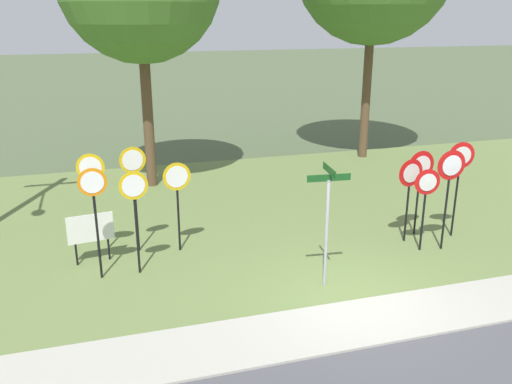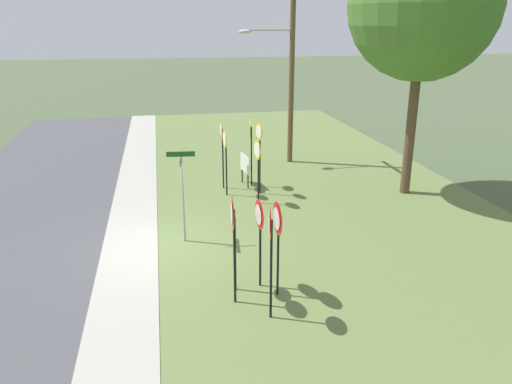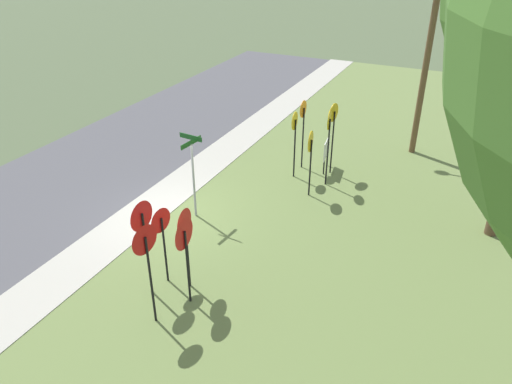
{
  "view_description": "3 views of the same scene",
  "coord_description": "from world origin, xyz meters",
  "px_view_note": "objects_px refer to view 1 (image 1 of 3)",
  "views": [
    {
      "loc": [
        -4.9,
        -9.1,
        5.86
      ],
      "look_at": [
        -1.33,
        3.0,
        1.65
      ],
      "focal_mm": 37.59,
      "sensor_mm": 36.0,
      "label": 1
    },
    {
      "loc": [
        13.56,
        0.3,
        6.34
      ],
      "look_at": [
        0.4,
        2.85,
        1.73
      ],
      "focal_mm": 34.99,
      "sensor_mm": 36.0,
      "label": 2
    },
    {
      "loc": [
        11.05,
        8.37,
        8.33
      ],
      "look_at": [
        0.15,
        3.2,
        1.71
      ],
      "focal_mm": 34.57,
      "sensor_mm": 36.0,
      "label": 3
    }
  ],
  "objects_px": {
    "stop_sign_near_right": "(92,184)",
    "street_name_post": "(327,216)",
    "stop_sign_far_right": "(94,201)",
    "yield_sign_far_right": "(426,191)",
    "stop_sign_far_center": "(134,178)",
    "notice_board": "(91,231)",
    "yield_sign_near_left": "(421,173)",
    "stop_sign_far_left": "(135,201)",
    "yield_sign_far_left": "(450,176)",
    "stop_sign_near_left": "(177,188)",
    "yield_sign_near_right": "(460,167)",
    "yield_sign_center": "(410,181)"
  },
  "relations": [
    {
      "from": "stop_sign_far_right",
      "to": "yield_sign_center",
      "type": "xyz_separation_m",
      "value": [
        7.87,
        -0.11,
        -0.2
      ]
    },
    {
      "from": "yield_sign_far_right",
      "to": "yield_sign_center",
      "type": "xyz_separation_m",
      "value": [
        -0.07,
        0.64,
        0.09
      ]
    },
    {
      "from": "stop_sign_far_left",
      "to": "yield_sign_near_right",
      "type": "bearing_deg",
      "value": -5.07
    },
    {
      "from": "stop_sign_near_left",
      "to": "yield_sign_far_left",
      "type": "bearing_deg",
      "value": -22.5
    },
    {
      "from": "stop_sign_near_left",
      "to": "stop_sign_far_left",
      "type": "distance_m",
      "value": 1.5
    },
    {
      "from": "stop_sign_far_right",
      "to": "yield_sign_far_right",
      "type": "bearing_deg",
      "value": -5.37
    },
    {
      "from": "stop_sign_near_right",
      "to": "notice_board",
      "type": "distance_m",
      "value": 1.14
    },
    {
      "from": "yield_sign_near_left",
      "to": "street_name_post",
      "type": "height_order",
      "value": "street_name_post"
    },
    {
      "from": "stop_sign_near_left",
      "to": "yield_sign_near_left",
      "type": "xyz_separation_m",
      "value": [
        6.4,
        -0.8,
        0.08
      ]
    },
    {
      "from": "yield_sign_far_right",
      "to": "notice_board",
      "type": "distance_m",
      "value": 8.32
    },
    {
      "from": "yield_sign_center",
      "to": "yield_sign_near_left",
      "type": "bearing_deg",
      "value": 27.01
    },
    {
      "from": "stop_sign_near_right",
      "to": "street_name_post",
      "type": "bearing_deg",
      "value": -21.4
    },
    {
      "from": "yield_sign_near_left",
      "to": "street_name_post",
      "type": "distance_m",
      "value": 4.09
    },
    {
      "from": "street_name_post",
      "to": "yield_sign_near_left",
      "type": "bearing_deg",
      "value": 34.81
    },
    {
      "from": "stop_sign_far_center",
      "to": "yield_sign_near_right",
      "type": "bearing_deg",
      "value": -19.6
    },
    {
      "from": "stop_sign_near_left",
      "to": "yield_sign_far_left",
      "type": "relative_size",
      "value": 0.89
    },
    {
      "from": "stop_sign_near_left",
      "to": "stop_sign_near_right",
      "type": "distance_m",
      "value": 2.03
    },
    {
      "from": "stop_sign_far_right",
      "to": "yield_sign_near_left",
      "type": "bearing_deg",
      "value": 1.47
    },
    {
      "from": "stop_sign_far_right",
      "to": "yield_sign_near_left",
      "type": "relative_size",
      "value": 1.11
    },
    {
      "from": "notice_board",
      "to": "yield_sign_near_right",
      "type": "bearing_deg",
      "value": -14.57
    },
    {
      "from": "stop_sign_near_right",
      "to": "yield_sign_far_left",
      "type": "distance_m",
      "value": 8.77
    },
    {
      "from": "stop_sign_near_right",
      "to": "yield_sign_near_left",
      "type": "xyz_separation_m",
      "value": [
        8.41,
        -0.92,
        -0.16
      ]
    },
    {
      "from": "yield_sign_near_left",
      "to": "yield_sign_far_left",
      "type": "relative_size",
      "value": 0.9
    },
    {
      "from": "yield_sign_far_right",
      "to": "yield_sign_near_right",
      "type": "bearing_deg",
      "value": 32.45
    },
    {
      "from": "stop_sign_far_center",
      "to": "stop_sign_far_right",
      "type": "xyz_separation_m",
      "value": [
        -0.96,
        -1.28,
        -0.08
      ]
    },
    {
      "from": "stop_sign_near_right",
      "to": "notice_board",
      "type": "xyz_separation_m",
      "value": [
        -0.14,
        -0.21,
        -1.11
      ]
    },
    {
      "from": "stop_sign_near_left",
      "to": "stop_sign_near_right",
      "type": "bearing_deg",
      "value": 169.83
    },
    {
      "from": "stop_sign_near_right",
      "to": "yield_sign_near_left",
      "type": "distance_m",
      "value": 8.46
    },
    {
      "from": "yield_sign_near_left",
      "to": "yield_sign_far_right",
      "type": "bearing_deg",
      "value": -116.73
    },
    {
      "from": "yield_sign_far_right",
      "to": "yield_sign_near_left",
      "type": "bearing_deg",
      "value": 74.94
    },
    {
      "from": "yield_sign_far_left",
      "to": "notice_board",
      "type": "relative_size",
      "value": 2.12
    },
    {
      "from": "street_name_post",
      "to": "stop_sign_near_right",
      "type": "bearing_deg",
      "value": 154.59
    },
    {
      "from": "stop_sign_near_left",
      "to": "stop_sign_far_right",
      "type": "xyz_separation_m",
      "value": [
        -1.98,
        -1.01,
        0.19
      ]
    },
    {
      "from": "stop_sign_far_center",
      "to": "notice_board",
      "type": "relative_size",
      "value": 2.2
    },
    {
      "from": "stop_sign_far_left",
      "to": "street_name_post",
      "type": "distance_m",
      "value": 4.33
    },
    {
      "from": "stop_sign_far_left",
      "to": "yield_sign_near_right",
      "type": "height_order",
      "value": "yield_sign_near_right"
    },
    {
      "from": "yield_sign_near_left",
      "to": "yield_sign_far_right",
      "type": "distance_m",
      "value": 1.07
    },
    {
      "from": "street_name_post",
      "to": "yield_sign_near_right",
      "type": "bearing_deg",
      "value": 25.41
    },
    {
      "from": "stop_sign_far_center",
      "to": "yield_sign_near_left",
      "type": "height_order",
      "value": "stop_sign_far_center"
    },
    {
      "from": "yield_sign_far_right",
      "to": "stop_sign_far_left",
      "type": "bearing_deg",
      "value": -176.92
    },
    {
      "from": "yield_sign_far_left",
      "to": "yield_sign_center",
      "type": "bearing_deg",
      "value": 135.08
    },
    {
      "from": "stop_sign_far_right",
      "to": "street_name_post",
      "type": "distance_m",
      "value": 5.13
    },
    {
      "from": "stop_sign_far_left",
      "to": "street_name_post",
      "type": "height_order",
      "value": "street_name_post"
    },
    {
      "from": "street_name_post",
      "to": "notice_board",
      "type": "bearing_deg",
      "value": 157.14
    },
    {
      "from": "yield_sign_far_left",
      "to": "notice_board",
      "type": "xyz_separation_m",
      "value": [
        -8.69,
        1.77,
        -1.15
      ]
    },
    {
      "from": "stop_sign_near_left",
      "to": "street_name_post",
      "type": "height_order",
      "value": "street_name_post"
    },
    {
      "from": "stop_sign_far_left",
      "to": "yield_sign_far_right",
      "type": "bearing_deg",
      "value": -10.02
    },
    {
      "from": "yield_sign_near_left",
      "to": "yield_sign_far_left",
      "type": "bearing_deg",
      "value": -85.0
    },
    {
      "from": "yield_sign_far_right",
      "to": "stop_sign_near_left",
      "type": "bearing_deg",
      "value": 172.77
    },
    {
      "from": "stop_sign_far_center",
      "to": "yield_sign_far_right",
      "type": "height_order",
      "value": "stop_sign_far_center"
    }
  ]
}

